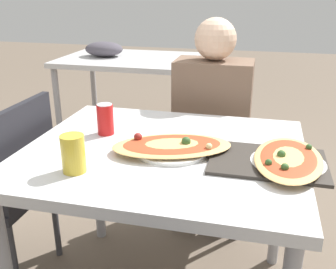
# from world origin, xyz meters

# --- Properties ---
(dining_table) EXTENTS (1.02, 0.88, 0.73)m
(dining_table) POSITION_xyz_m (0.00, 0.00, 0.65)
(dining_table) COLOR silver
(dining_table) RESTS_ON ground_plane
(chair_far_seated) EXTENTS (0.40, 0.40, 0.85)m
(chair_far_seated) POSITION_xyz_m (0.09, 0.77, 0.49)
(chair_far_seated) COLOR black
(chair_far_seated) RESTS_ON ground_plane
(chair_side_left) EXTENTS (0.40, 0.40, 0.85)m
(chair_side_left) POSITION_xyz_m (-0.70, 0.01, 0.49)
(chair_side_left) COLOR black
(chair_side_left) RESTS_ON ground_plane
(person_seated) EXTENTS (0.39, 0.26, 1.15)m
(person_seated) POSITION_xyz_m (0.09, 0.66, 0.68)
(person_seated) COLOR #2D2D38
(person_seated) RESTS_ON ground_plane
(pizza_main) EXTENTS (0.48, 0.36, 0.06)m
(pizza_main) POSITION_xyz_m (0.04, -0.02, 0.75)
(pizza_main) COLOR white
(pizza_main) RESTS_ON dining_table
(soda_can) EXTENTS (0.07, 0.07, 0.12)m
(soda_can) POSITION_xyz_m (-0.27, 0.09, 0.79)
(soda_can) COLOR red
(soda_can) RESTS_ON dining_table
(drink_glass) EXTENTS (0.08, 0.08, 0.13)m
(drink_glass) POSITION_xyz_m (-0.23, -0.25, 0.79)
(drink_glass) COLOR gold
(drink_glass) RESTS_ON dining_table
(serving_tray) EXTENTS (0.39, 0.28, 0.01)m
(serving_tray) POSITION_xyz_m (0.37, -0.04, 0.73)
(serving_tray) COLOR #332D28
(serving_tray) RESTS_ON dining_table
(pizza_second) EXTENTS (0.25, 0.40, 0.05)m
(pizza_second) POSITION_xyz_m (0.44, -0.04, 0.75)
(pizza_second) COLOR white
(pizza_second) RESTS_ON dining_table
(background_table) EXTENTS (1.10, 0.80, 0.85)m
(background_table) POSITION_xyz_m (-0.79, 1.78, 0.67)
(background_table) COLOR silver
(background_table) RESTS_ON ground_plane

